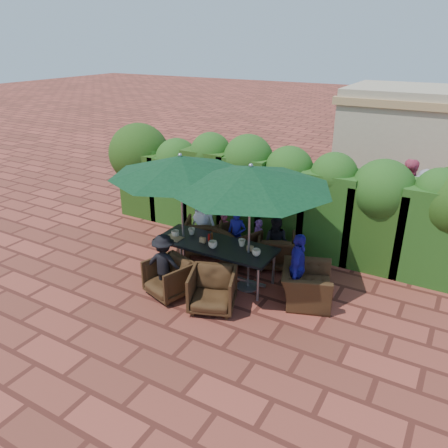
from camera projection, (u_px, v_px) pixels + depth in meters
The scene contains 31 objects.
ground at pixel (216, 282), 8.61m from camera, with size 80.00×80.00×0.00m, color brown.
dining_table at pixel (216, 247), 8.53m from camera, with size 2.39×0.90×0.75m.
umbrella_left at pixel (180, 166), 8.25m from camera, with size 2.74×2.74×2.46m.
umbrella_right at pixel (250, 177), 7.59m from camera, with size 2.95×2.95×2.46m.
chair_far_left at pixel (204, 234), 9.69m from camera, with size 0.82×0.77×0.84m, color black.
chair_far_mid at pixel (236, 242), 9.31m from camera, with size 0.82×0.77×0.85m, color black.
chair_far_right at pixel (276, 249), 9.10m from camera, with size 0.76×0.71×0.78m, color black.
chair_near_left at pixel (169, 276), 8.07m from camera, with size 0.74×0.70×0.76m, color black.
chair_near_right at pixel (212, 288), 7.65m from camera, with size 0.78×0.73×0.81m, color black.
chair_end_right at pixel (307, 280), 7.85m from camera, with size 1.01×0.66×0.88m, color black.
adult_far_left at pixel (204, 224), 9.59m from camera, with size 0.67×0.40×1.36m, color silver.
adult_far_mid at pixel (236, 235), 9.26m from camera, with size 0.42×0.34×1.16m, color #1F1B93.
adult_far_right at pixel (277, 244), 8.88m from camera, with size 0.55×0.34×1.15m, color black.
adult_near_left at pixel (164, 264), 8.09m from camera, with size 0.75×0.34×1.17m, color black.
adult_end_right at pixel (297, 268), 7.79m from camera, with size 0.77×0.39×1.32m, color #1F1B93.
child_left at pixel (224, 233), 9.72m from camera, with size 0.32×0.26×0.90m, color #D34A6A.
child_right at pixel (258, 240), 9.32m from camera, with size 0.33×0.27×0.92m, color #8E489D.
pedestrian_a at pixel (346, 194), 10.92m from camera, with size 1.55×0.56×1.67m, color #268B31.
pedestrian_b at pixel (404, 196), 10.61m from camera, with size 0.87×0.53×1.82m, color #D34A6A.
pedestrian_c at pixel (423, 204), 10.32m from camera, with size 1.06×0.49×1.66m, color gray.
cup_a at pixel (175, 234), 8.78m from camera, with size 0.16×0.16×0.13m, color beige.
cup_b at pixel (192, 231), 8.88m from camera, with size 0.14×0.14×0.14m, color beige.
cup_c at pixel (213, 245), 8.31m from camera, with size 0.17×0.17×0.14m, color beige.
cup_d at pixel (242, 243), 8.39m from camera, with size 0.14×0.14×0.13m, color beige.
cup_e at pixel (256, 252), 8.01m from camera, with size 0.16×0.16×0.13m, color beige.
ketchup_bottle at pixel (209, 238), 8.54m from camera, with size 0.04×0.04×0.17m, color #B20C0A.
sauce_bottle at pixel (212, 237), 8.59m from camera, with size 0.04×0.04×0.17m, color #4C230C.
serving_tray at pixel (174, 238), 8.72m from camera, with size 0.35×0.25×0.02m, color #957448.
number_block_left at pixel (203, 240), 8.54m from camera, with size 0.12×0.06×0.10m, color tan.
number_block_right at pixel (250, 248), 8.21m from camera, with size 0.12×0.06×0.10m, color tan.
hedge_wall at pixel (263, 186), 9.99m from camera, with size 9.10×1.60×2.47m.
Camera 1 is at (3.85, -6.39, 4.46)m, focal length 35.00 mm.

